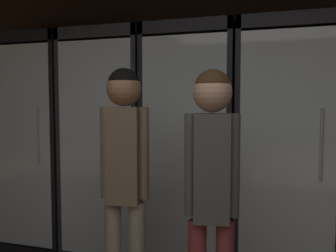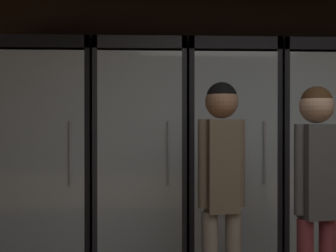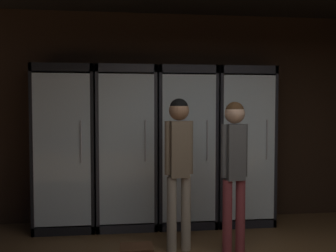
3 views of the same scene
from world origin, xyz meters
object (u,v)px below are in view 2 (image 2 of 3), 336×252
at_px(cooler_right, 315,165).
at_px(shopper_near, 222,178).
at_px(cooler_far_left, 51,165).
at_px(cooler_center, 229,165).
at_px(shopper_far, 316,183).
at_px(cooler_left, 141,165).

bearing_deg(cooler_right, shopper_near, -136.56).
bearing_deg(cooler_far_left, cooler_right, 0.00).
bearing_deg(shopper_near, cooler_right, 43.44).
height_order(cooler_right, shopper_near, cooler_right).
xyz_separation_m(cooler_far_left, cooler_center, (1.53, 0.00, -0.01)).
bearing_deg(cooler_far_left, shopper_near, -35.55).
relative_size(cooler_right, shopper_near, 1.26).
xyz_separation_m(cooler_right, shopper_near, (-0.98, -0.93, 0.01)).
xyz_separation_m(cooler_far_left, shopper_far, (1.87, -1.07, -0.01)).
height_order(cooler_center, shopper_far, cooler_center).
xyz_separation_m(cooler_left, shopper_far, (1.11, -1.07, -0.01)).
distance_m(cooler_far_left, shopper_far, 2.15).
distance_m(cooler_right, shopper_near, 1.36).
bearing_deg(cooler_center, cooler_far_left, -179.96).
bearing_deg(cooler_right, cooler_left, 179.97).
xyz_separation_m(cooler_far_left, cooler_right, (2.29, 0.00, -0.01)).
bearing_deg(cooler_center, shopper_far, -72.04).
distance_m(cooler_center, cooler_right, 0.76).
distance_m(cooler_left, shopper_near, 1.08).
bearing_deg(shopper_near, cooler_center, 76.70).
bearing_deg(cooler_center, cooler_right, -0.07).
distance_m(cooler_left, cooler_center, 0.76).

